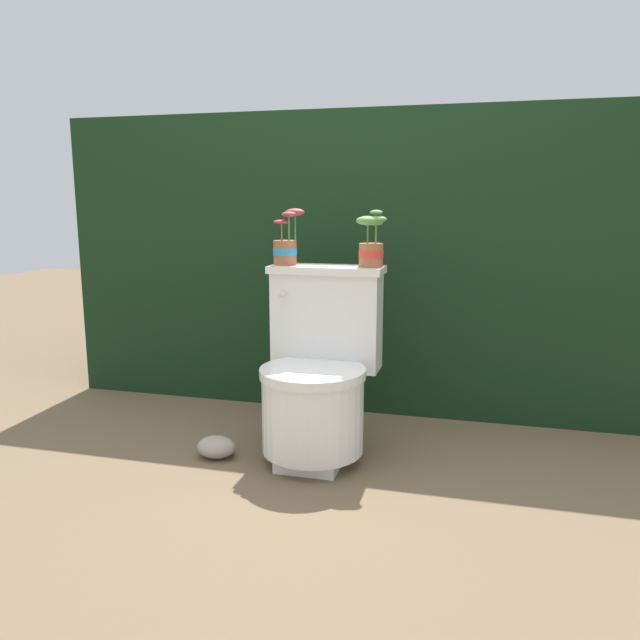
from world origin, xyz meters
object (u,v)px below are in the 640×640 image
potted_plant_midleft (371,245)px  garden_stone (216,447)px  toilet (318,377)px  potted_plant_left (286,245)px

potted_plant_midleft → garden_stone: size_ratio=1.43×
toilet → garden_stone: bearing=-161.0°
toilet → garden_stone: toilet is taller
toilet → potted_plant_midleft: potted_plant_midleft is taller
garden_stone → potted_plant_midleft: bearing=26.1°
toilet → potted_plant_left: bearing=140.3°
toilet → potted_plant_left: 0.57m
garden_stone → toilet: bearing=19.0°
potted_plant_left → garden_stone: 0.89m
toilet → garden_stone: size_ratio=4.80×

